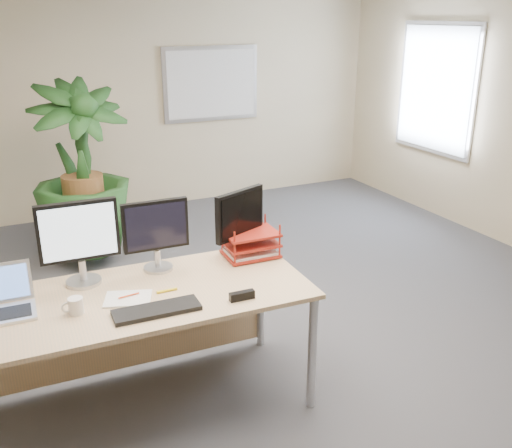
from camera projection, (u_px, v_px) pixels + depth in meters
name	position (u px, v px, depth m)	size (l,w,h in m)	color
floor	(263.00, 370.00, 4.09)	(8.00, 8.00, 0.00)	#4A4A4F
back_wall	(120.00, 105.00, 7.01)	(7.00, 0.04, 2.70)	beige
whiteboard	(211.00, 84.00, 7.39)	(1.30, 0.04, 0.95)	silver
window	(436.00, 89.00, 6.90)	(0.04, 1.30, 1.55)	silver
desk	(130.00, 313.00, 3.57)	(2.17, 0.98, 0.82)	#D7AF7F
floor_plant	(84.00, 192.00, 5.62)	(0.84, 0.84, 1.50)	#193B15
monitor_left	(79.00, 238.00, 3.46)	(0.48, 0.22, 0.53)	#B3B3B8
monitor_right	(156.00, 231.00, 3.66)	(0.43, 0.19, 0.47)	#B3B3B8
monitor_dark	(240.00, 219.00, 3.87)	(0.41, 0.20, 0.47)	#B3B3B8
laptop	(2.00, 302.00, 3.20)	(0.36, 0.32, 0.25)	silver
keyboard	(157.00, 310.00, 3.21)	(0.49, 0.16, 0.03)	black
coffee_mug	(75.00, 306.00, 3.19)	(0.12, 0.08, 0.10)	white
spiral_notebook	(128.00, 299.00, 3.36)	(0.27, 0.20, 0.01)	white
orange_pen	(129.00, 296.00, 3.37)	(0.01, 0.01, 0.13)	#FA4E1B
yellow_highlighter	(167.00, 291.00, 3.45)	(0.02, 0.02, 0.13)	yellow
letter_tray	(251.00, 246.00, 3.94)	(0.37, 0.29, 0.17)	maroon
stapler	(242.00, 296.00, 3.35)	(0.15, 0.04, 0.05)	black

